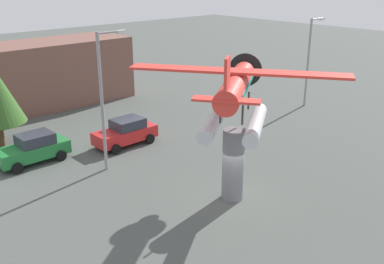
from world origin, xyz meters
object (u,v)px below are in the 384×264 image
object	(u,v)px
car_far_red	(126,132)
streetlight_primary	(104,92)
car_mid_green	(33,148)
storefront_building	(44,74)
floatplane_monument	(236,95)
streetlight_secondary	(310,56)
display_pedestal	(233,165)

from	to	relation	value
car_far_red	streetlight_primary	xyz separation A→B (m)	(-2.91, -2.43, 3.69)
car_mid_green	car_far_red	distance (m)	5.88
car_far_red	storefront_building	world-z (taller)	storefront_building
floatplane_monument	car_mid_green	xyz separation A→B (m)	(-5.49, 11.08, -4.47)
streetlight_secondary	car_far_red	bearing A→B (deg)	170.39
display_pedestal	car_far_red	distance (m)	9.81
streetlight_primary	storefront_building	xyz separation A→B (m)	(3.25, 14.68, -1.89)
streetlight_primary	display_pedestal	bearing A→B (deg)	-70.59
display_pedestal	car_far_red	size ratio (longest dim) A/B	0.88
streetlight_primary	floatplane_monument	bearing A→B (deg)	-69.65
display_pedestal	streetlight_secondary	world-z (taller)	streetlight_secondary
car_mid_green	streetlight_secondary	world-z (taller)	streetlight_secondary
streetlight_primary	car_mid_green	bearing A→B (deg)	126.16
car_far_red	storefront_building	distance (m)	12.38
display_pedestal	floatplane_monument	bearing A→B (deg)	33.97
floatplane_monument	streetlight_secondary	world-z (taller)	floatplane_monument
car_mid_green	car_far_red	size ratio (longest dim) A/B	1.00
car_far_red	streetlight_secondary	bearing A→B (deg)	170.39
streetlight_secondary	streetlight_primary	bearing A→B (deg)	178.89
car_far_red	streetlight_primary	distance (m)	5.29
car_mid_green	streetlight_secondary	distance (m)	22.97
car_mid_green	streetlight_primary	size ratio (longest dim) A/B	0.53
floatplane_monument	streetlight_primary	bearing A→B (deg)	76.38
car_mid_green	streetlight_primary	world-z (taller)	streetlight_primary
floatplane_monument	streetlight_primary	distance (m)	7.77
floatplane_monument	storefront_building	world-z (taller)	floatplane_monument
car_mid_green	streetlight_secondary	xyz separation A→B (m)	(22.32, -4.21, 3.37)
display_pedestal	car_far_red	bearing A→B (deg)	88.07
streetlight_primary	storefront_building	distance (m)	15.16
display_pedestal	car_mid_green	size ratio (longest dim) A/B	0.88
streetlight_primary	streetlight_secondary	distance (m)	19.53
floatplane_monument	streetlight_secondary	xyz separation A→B (m)	(16.84, 6.87, -1.10)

